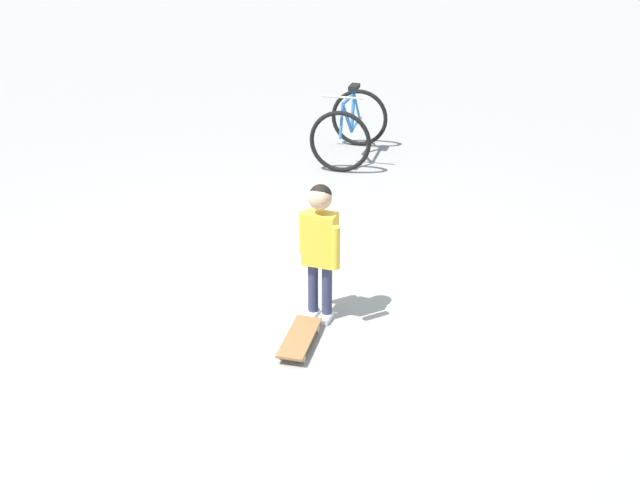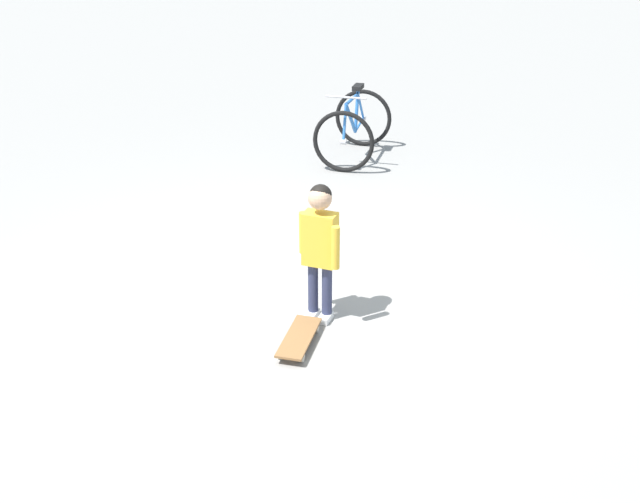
% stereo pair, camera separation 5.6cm
% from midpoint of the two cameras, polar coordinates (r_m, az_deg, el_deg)
% --- Properties ---
extents(ground_plane, '(50.00, 50.00, 0.00)m').
position_cam_midpoint_polar(ground_plane, '(6.12, -3.05, -2.97)').
color(ground_plane, gray).
extents(child_person, '(0.28, 0.38, 1.06)m').
position_cam_midpoint_polar(child_person, '(5.44, -0.30, 1.00)').
color(child_person, '#2D3351').
rests_on(child_person, ground).
extents(skateboard, '(0.48, 0.58, 0.07)m').
position_cam_midpoint_polar(skateboard, '(5.39, -1.84, -6.50)').
color(skateboard, olive).
rests_on(skateboard, ground).
extents(bicycle_mid, '(1.20, 1.28, 0.85)m').
position_cam_midpoint_polar(bicycle_mid, '(9.08, 2.10, 9.31)').
color(bicycle_mid, black).
rests_on(bicycle_mid, ground).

